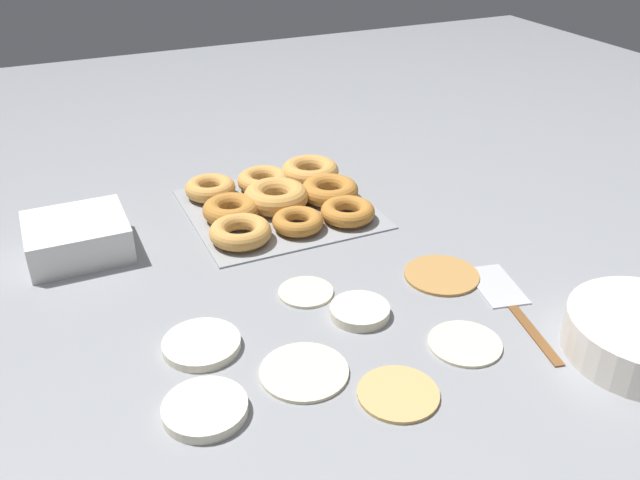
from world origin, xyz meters
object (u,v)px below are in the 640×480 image
Objects in this scene: spatula at (504,295)px; pancake_0 at (304,370)px; pancake_4 at (202,344)px; pancake_5 at (205,409)px; pancake_2 at (442,274)px; pancake_7 at (362,310)px; pancake_3 at (306,291)px; donut_tray at (280,199)px; container_stack at (77,237)px; pancake_1 at (465,342)px; pancake_6 at (398,392)px.

pancake_0 is at bearing 108.35° from spatula.
pancake_5 is at bearing 76.21° from pancake_4.
pancake_2 is 0.16m from pancake_7.
pancake_3 is 0.97× the size of pancake_7.
donut_tray is 0.35m from container_stack.
pancake_0 is 0.98× the size of pancake_2.
pancake_7 is at bearing -146.76° from pancake_0.
pancake_3 is 0.25× the size of donut_tray.
container_stack is (0.49, -0.30, 0.02)m from pancake_2.
pancake_0 and pancake_3 have the same top height.
pancake_0 is 0.46m from donut_tray.
pancake_2 is (-0.06, -0.15, 0.00)m from pancake_1.
pancake_5 is at bearing 21.00° from pancake_7.
pancake_1 is at bearing 133.30° from spatula.
pancake_2 reaches higher than spatula.
pancake_2 is at bearing -161.71° from pancake_5.
pancake_4 is (0.17, 0.06, 0.00)m from pancake_3.
container_stack is 0.67m from spatula.
pancake_1 is 0.95× the size of pancake_4.
container_stack is (0.30, -0.50, 0.02)m from pancake_6.
pancake_2 is (-0.28, -0.12, -0.00)m from pancake_0.
pancake_0 is at bearing -43.47° from pancake_6.
container_stack reaches higher than donut_tray.
container_stack is at bearing -46.74° from pancake_1.
pancake_7 is 0.48m from container_stack.
pancake_2 is 0.10m from spatula.
pancake_0 is 0.13m from pancake_5.
pancake_4 is 0.65× the size of container_stack.
pancake_7 is (-0.12, -0.08, 0.00)m from pancake_0.
pancake_0 is at bearing 117.02° from container_stack.
pancake_0 is 0.14m from pancake_4.
spatula is at bearing -173.92° from pancake_0.
pancake_1 and pancake_2 have the same top height.
pancake_7 reaches higher than pancake_1.
pancake_2 is at bearing -133.78° from pancake_6.
pancake_5 is at bearing -16.70° from pancake_6.
pancake_4 is 0.22m from pancake_7.
pancake_5 is (0.03, 0.12, 0.00)m from pancake_4.
pancake_7 is at bearing 174.73° from pancake_4.
donut_tray reaches higher than pancake_2.
container_stack reaches higher than pancake_0.
pancake_4 is at bearing -23.30° from pancake_1.
pancake_4 is 0.41m from donut_tray.
pancake_7 is at bearing 134.71° from container_stack.
pancake_4 is at bearing -44.72° from pancake_0.
pancake_2 is 0.58m from container_stack.
pancake_2 is at bearing -166.26° from pancake_7.
container_stack reaches higher than pancake_1.
pancake_4 is at bearing 2.65° from pancake_2.
pancake_0 is 0.47m from container_stack.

